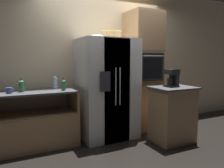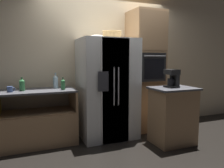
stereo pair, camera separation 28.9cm
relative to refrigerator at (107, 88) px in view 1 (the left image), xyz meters
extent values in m
plane|color=black|center=(0.11, -0.05, -0.87)|extent=(20.00, 20.00, 0.00)
cube|color=beige|center=(0.11, 0.43, 0.53)|extent=(12.00, 0.06, 2.80)
cube|color=#A87F56|center=(-1.32, 0.08, -0.61)|extent=(1.48, 0.64, 0.52)
cube|color=#A87F56|center=(-1.32, 0.08, -0.34)|extent=(1.42, 0.59, 0.02)
cube|color=#A87F56|center=(-0.59, 0.08, -0.18)|extent=(0.04, 0.64, 0.34)
cube|color=#4C4C51|center=(-1.32, 0.08, 0.01)|extent=(1.48, 0.64, 0.03)
cube|color=silver|center=(0.00, 0.01, 0.00)|extent=(0.96, 0.79, 1.73)
cube|color=silver|center=(-0.01, -0.39, 0.00)|extent=(0.47, 0.02, 1.70)
cube|color=silver|center=(0.01, -0.39, 0.00)|extent=(0.47, 0.02, 1.70)
cylinder|color=#B2B2B7|center=(-0.04, -0.42, 0.09)|extent=(0.02, 0.02, 0.61)
cylinder|color=#B2B2B7|center=(0.04, -0.42, 0.09)|extent=(0.02, 0.02, 0.61)
cube|color=#2D2D33|center=(-0.22, -0.41, 0.17)|extent=(0.17, 0.01, 0.31)
cube|color=#A87F56|center=(0.83, 0.11, 0.27)|extent=(0.61, 0.58, 2.28)
cube|color=black|center=(0.83, -0.20, 0.37)|extent=(0.50, 0.04, 0.52)
cube|color=black|center=(0.83, -0.22, 0.34)|extent=(0.41, 0.01, 0.36)
cylinder|color=#B2B2B7|center=(0.83, -0.23, 0.57)|extent=(0.44, 0.02, 0.02)
cube|color=#94704C|center=(0.83, -0.18, 1.02)|extent=(0.57, 0.01, 0.70)
cube|color=#A87F56|center=(0.88, -0.71, -0.42)|extent=(0.64, 0.50, 0.90)
cube|color=#4C4C51|center=(0.88, -0.71, 0.05)|extent=(0.70, 0.55, 0.03)
cylinder|color=tan|center=(0.09, 0.00, 0.93)|extent=(0.32, 0.32, 0.12)
torus|color=tan|center=(0.09, 0.00, 0.99)|extent=(0.34, 0.34, 0.03)
ellipsoid|color=white|center=(-0.18, 0.00, 0.89)|extent=(0.22, 0.22, 0.06)
cylinder|color=silver|center=(-0.86, 0.19, 0.12)|extent=(0.08, 0.08, 0.19)
cone|color=silver|center=(-0.86, 0.19, 0.23)|extent=(0.08, 0.08, 0.05)
cylinder|color=silver|center=(-0.86, 0.19, 0.27)|extent=(0.03, 0.03, 0.03)
cylinder|color=#33723F|center=(-0.78, -0.04, 0.10)|extent=(0.07, 0.07, 0.14)
cone|color=#33723F|center=(-0.78, -0.04, 0.19)|extent=(0.07, 0.07, 0.04)
cylinder|color=#33723F|center=(-0.78, -0.04, 0.22)|extent=(0.02, 0.02, 0.02)
cylinder|color=#33723F|center=(-1.39, 0.08, 0.10)|extent=(0.08, 0.08, 0.15)
cone|color=#33723F|center=(-1.39, 0.08, 0.20)|extent=(0.08, 0.08, 0.05)
cylinder|color=#33723F|center=(-1.39, 0.08, 0.23)|extent=(0.03, 0.03, 0.02)
cylinder|color=#384C7A|center=(-1.56, 0.00, 0.07)|extent=(0.08, 0.08, 0.09)
torus|color=#384C7A|center=(-1.52, 0.00, 0.07)|extent=(0.06, 0.01, 0.06)
cube|color=black|center=(0.87, -0.66, 0.07)|extent=(0.18, 0.21, 0.02)
cylinder|color=black|center=(0.86, -0.66, 0.15)|extent=(0.11, 0.11, 0.12)
cube|color=black|center=(0.93, -0.66, 0.21)|extent=(0.06, 0.18, 0.29)
cube|color=black|center=(0.87, -0.66, 0.31)|extent=(0.18, 0.21, 0.08)
camera|label=1|loc=(-1.60, -3.46, 0.53)|focal=35.00mm
camera|label=2|loc=(-1.33, -3.58, 0.53)|focal=35.00mm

